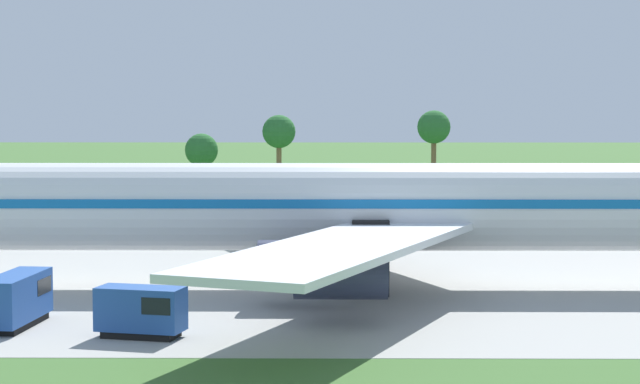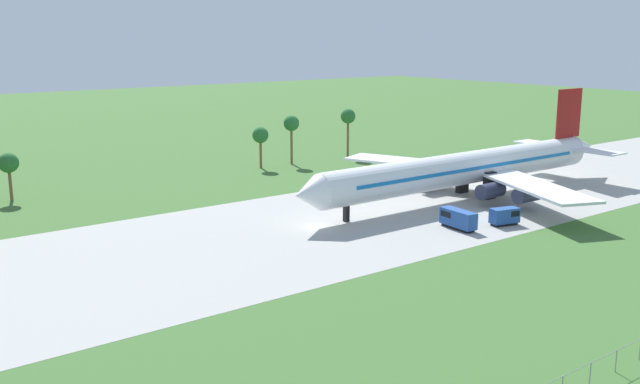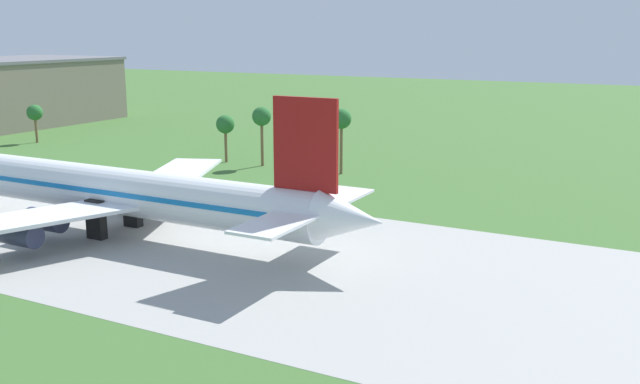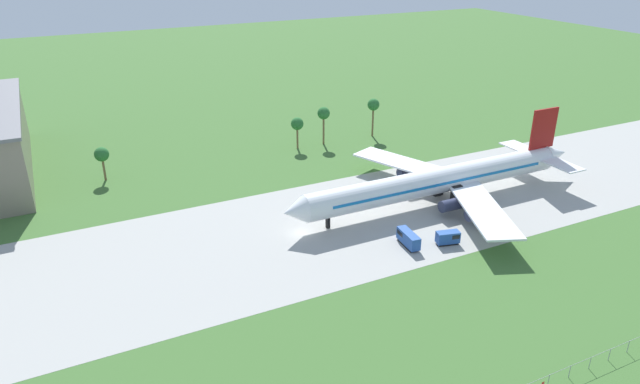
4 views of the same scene
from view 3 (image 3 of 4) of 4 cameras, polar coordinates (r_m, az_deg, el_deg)
jet_airliner at (r=94.93m, az=-16.91°, el=0.20°), size 77.95×56.75×18.47m
palm_tree_row at (r=142.77m, az=-9.13°, el=5.80°), size 81.82×3.60×11.76m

